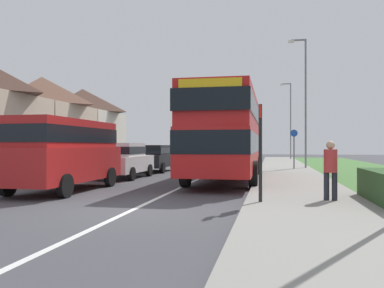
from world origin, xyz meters
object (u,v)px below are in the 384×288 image
(parked_van_red, at_px, (64,149))
(bus_stop_sign, at_px, (260,146))
(cycle_route_sign, at_px, (294,147))
(parked_car_white, at_px, (123,159))
(parked_car_black, at_px, (153,157))
(street_lamp_far, at_px, (290,116))
(street_lamp_mid, at_px, (304,96))
(double_decker_bus, at_px, (227,132))
(pedestrian_at_stop, at_px, (331,168))

(parked_van_red, distance_m, bus_stop_sign, 6.98)
(cycle_route_sign, bearing_deg, parked_car_white, -138.02)
(parked_car_black, height_order, street_lamp_far, street_lamp_far)
(cycle_route_sign, relative_size, street_lamp_far, 0.31)
(parked_car_white, xyz_separation_m, street_lamp_far, (8.79, 25.26, 3.70))
(parked_van_red, relative_size, parked_car_white, 1.30)
(parked_car_white, xyz_separation_m, street_lamp_mid, (8.93, 8.55, 3.83))
(parked_car_black, distance_m, street_lamp_mid, 10.46)
(bus_stop_sign, distance_m, street_lamp_mid, 16.53)
(double_decker_bus, distance_m, parked_car_white, 5.15)
(parked_van_red, bearing_deg, street_lamp_far, 73.85)
(pedestrian_at_stop, distance_m, street_lamp_far, 32.34)
(parked_car_white, height_order, cycle_route_sign, cycle_route_sign)
(parked_van_red, height_order, street_lamp_far, street_lamp_far)
(pedestrian_at_stop, relative_size, street_lamp_mid, 0.20)
(cycle_route_sign, height_order, street_lamp_mid, street_lamp_mid)
(parked_car_black, bearing_deg, cycle_route_sign, 18.35)
(parked_van_red, distance_m, street_lamp_mid, 16.88)
(double_decker_bus, bearing_deg, street_lamp_far, 81.58)
(double_decker_bus, distance_m, cycle_route_sign, 8.66)
(parked_car_black, distance_m, bus_stop_sign, 13.84)
(parked_car_white, height_order, street_lamp_mid, street_lamp_mid)
(parked_van_red, relative_size, street_lamp_mid, 0.64)
(parked_van_red, bearing_deg, cycle_route_sign, 56.91)
(double_decker_bus, distance_m, parked_car_black, 7.34)
(parked_car_black, xyz_separation_m, pedestrian_at_stop, (8.34, -11.56, 0.11))
(double_decker_bus, relative_size, parked_car_black, 2.56)
(bus_stop_sign, xyz_separation_m, street_lamp_far, (2.22, 32.74, 3.07))
(double_decker_bus, relative_size, cycle_route_sign, 3.96)
(cycle_route_sign, xyz_separation_m, street_lamp_far, (0.56, 17.85, 3.18))
(cycle_route_sign, bearing_deg, bus_stop_sign, -96.38)
(street_lamp_mid, bearing_deg, parked_car_white, -136.22)
(double_decker_bus, relative_size, bus_stop_sign, 3.84)
(cycle_route_sign, height_order, street_lamp_far, street_lamp_far)
(street_lamp_far, bearing_deg, parked_car_black, -113.10)
(parked_car_white, height_order, street_lamp_far, street_lamp_far)
(parked_van_red, distance_m, pedestrian_at_stop, 8.57)
(parked_car_white, bearing_deg, parked_car_black, 89.80)
(double_decker_bus, height_order, street_lamp_far, street_lamp_far)
(parked_car_black, xyz_separation_m, street_lamp_far, (8.77, 20.57, 3.74))
(parked_van_red, height_order, parked_car_white, parked_van_red)
(parked_van_red, distance_m, cycle_route_sign, 15.20)
(double_decker_bus, distance_m, street_lamp_far, 26.24)
(parked_car_white, distance_m, cycle_route_sign, 11.08)
(parked_car_black, height_order, cycle_route_sign, cycle_route_sign)
(pedestrian_at_stop, bearing_deg, double_decker_bus, 118.28)
(cycle_route_sign, relative_size, street_lamp_mid, 0.30)
(street_lamp_mid, xyz_separation_m, street_lamp_far, (-0.14, 16.70, -0.13))
(double_decker_bus, relative_size, parked_van_red, 1.86)
(street_lamp_mid, height_order, street_lamp_far, street_lamp_mid)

